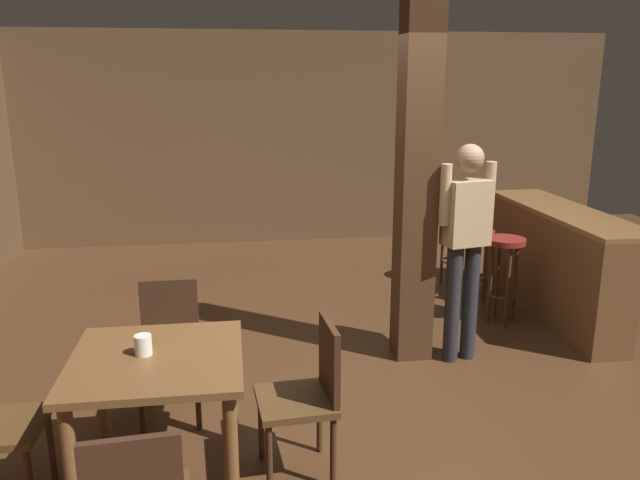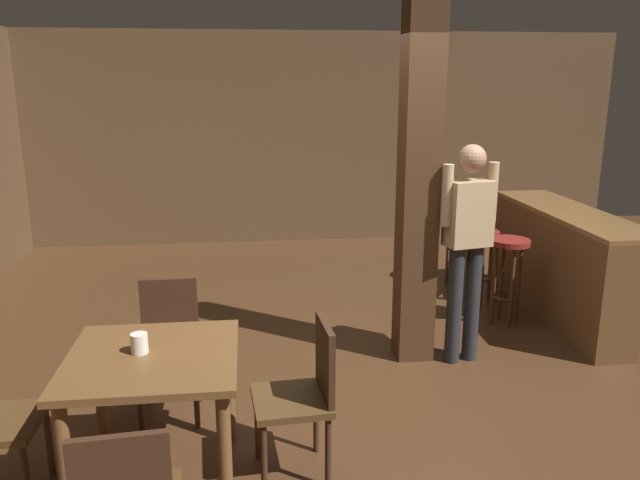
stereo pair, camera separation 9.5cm
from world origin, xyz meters
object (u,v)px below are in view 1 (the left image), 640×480
chair_east (309,390)px  bar_stool_mid (474,247)px  napkin_cup (143,345)px  bar_stool_near (504,260)px  standing_person (465,238)px  chair_north (170,342)px  dining_table (158,381)px  bar_stool_far (453,234)px  bar_counter (551,261)px

chair_east → bar_stool_mid: (1.99, 2.61, 0.05)m
napkin_cup → bar_stool_near: size_ratio=0.13×
napkin_cup → bar_stool_mid: size_ratio=0.15×
napkin_cup → bar_stool_mid: bearing=42.2°
standing_person → bar_stool_mid: size_ratio=2.34×
chair_north → standing_person: (2.20, 0.53, 0.50)m
napkin_cup → chair_east: bearing=-0.6°
dining_table → bar_stool_mid: bearing=43.3°
chair_east → standing_person: size_ratio=0.52×
napkin_cup → bar_stool_far: (2.85, 3.18, -0.27)m
chair_east → bar_stool_mid: chair_east is taller
bar_stool_near → chair_north: bearing=-156.9°
dining_table → bar_counter: 4.02m
chair_east → napkin_cup: bearing=179.4°
dining_table → chair_east: chair_east is taller
dining_table → bar_stool_mid: dining_table is taller
bar_stool_mid → bar_stool_far: 0.58m
chair_east → napkin_cup: (-0.87, 0.01, 0.32)m
chair_north → chair_east: size_ratio=1.00×
bar_stool_mid → napkin_cup: bearing=-137.8°
chair_north → bar_stool_mid: bearing=33.0°
dining_table → bar_stool_far: 4.25m
bar_stool_far → napkin_cup: bearing=-131.9°
napkin_cup → bar_counter: (3.44, 2.15, -0.31)m
chair_north → bar_counter: 3.66m
dining_table → bar_stool_far: size_ratio=1.22×
chair_east → bar_stool_near: chair_east is taller
bar_counter → bar_stool_near: bearing=-163.7°
dining_table → bar_stool_near: bar_stool_near is taller
chair_north → dining_table: bearing=-88.7°
standing_person → chair_east: bearing=-136.4°
bar_stool_far → chair_east: bearing=-121.8°
bar_counter → bar_stool_mid: size_ratio=2.96×
chair_east → bar_counter: bar_counter is taller
napkin_cup → standing_person: standing_person is taller
chair_north → chair_east: same height
chair_north → bar_stool_far: (2.80, 2.41, 0.05)m
standing_person → napkin_cup: bearing=-150.0°
napkin_cup → bar_stool_far: bearing=48.1°
bar_stool_near → chair_east: bearing=-135.4°
chair_north → bar_counter: bar_counter is taller
dining_table → napkin_cup: size_ratio=8.28×
dining_table → standing_person: size_ratio=0.52×
chair_north → bar_counter: size_ratio=0.41×
chair_north → chair_east: (0.83, -0.78, 0.00)m
bar_stool_mid → chair_north: bearing=-147.0°
chair_north → bar_stool_near: size_ratio=1.11×
chair_east → standing_person: (1.37, 1.31, 0.50)m
dining_table → bar_stool_mid: size_ratio=1.22×
bar_stool_mid → bar_stool_far: bearing=90.8°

